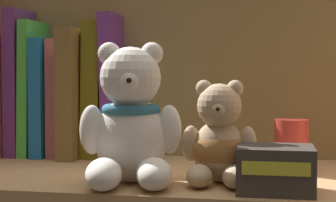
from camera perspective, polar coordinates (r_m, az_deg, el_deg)
name	(u,v)px	position (r cm, az deg, el deg)	size (l,w,h in cm)	color
shelf_board	(183,180)	(74.21, 1.63, -8.24)	(69.20, 30.66, 2.00)	tan
shelf_back_panel	(199,73)	(88.67, 3.31, 2.90)	(71.60, 1.20, 30.90)	olive
book_0	(9,96)	(95.09, -16.36, 0.55)	(2.55, 14.81, 19.52)	#C35D5D
book_1	(23,83)	(93.83, -14.91, 1.85)	(2.19, 10.73, 23.80)	#632F7C
book_2	(36,89)	(92.87, -13.63, 1.26)	(1.72, 10.85, 21.89)	green
book_3	(49,98)	(92.01, -12.35, 0.35)	(2.07, 11.54, 18.94)	#1C6DB8
book_4	(63,98)	(91.05, -10.91, 0.32)	(2.27, 9.72, 18.88)	#C76767
book_5	(80,93)	(90.00, -9.22, 0.79)	(2.79, 14.76, 20.39)	brown
book_6	(98,90)	(88.94, -7.31, 1.19)	(2.85, 9.17, 21.66)	#605310
book_7	(115,86)	(88.09, -5.57, 1.57)	(2.13, 10.13, 22.84)	#612C7B
book_8	(131,109)	(87.52, -3.90, -0.88)	(2.48, 10.75, 15.37)	#53B6AA
teddy_bear_larger	(130,123)	(65.69, -3.95, -2.34)	(12.85, 13.30, 17.09)	white
teddy_bear_smaller	(219,143)	(66.37, 5.37, -4.36)	(9.11, 9.51, 12.51)	tan
pillar_candle	(291,145)	(76.50, 12.78, -4.53)	(4.63, 4.63, 7.12)	#C63833
small_product_box	(276,169)	(62.41, 11.21, -7.01)	(8.41, 7.36, 5.14)	#38332D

